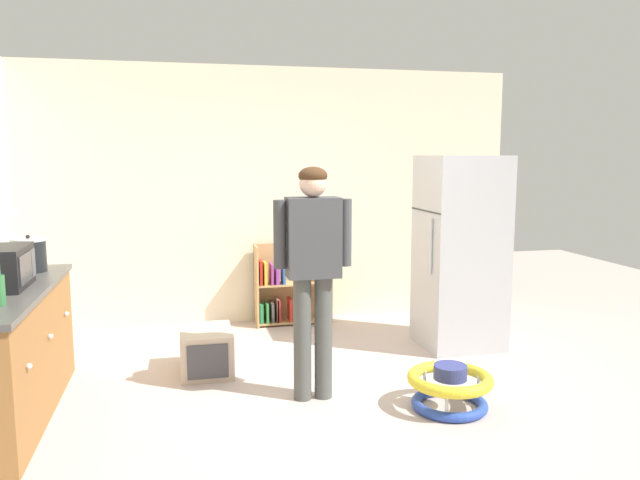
{
  "coord_description": "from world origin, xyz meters",
  "views": [
    {
      "loc": [
        -0.98,
        -4.12,
        1.78
      ],
      "look_at": [
        0.08,
        0.54,
        1.12
      ],
      "focal_mm": 34.17,
      "sensor_mm": 36.0,
      "label": 1
    }
  ],
  "objects_px": {
    "refrigerator": "(460,252)",
    "pet_carrier": "(206,351)",
    "crock_pot": "(29,255)",
    "standing_person": "(313,261)",
    "baby_walker": "(450,387)",
    "bookshelf": "(287,289)",
    "kitchen_counter": "(1,355)"
  },
  "relations": [
    {
      "from": "refrigerator",
      "to": "pet_carrier",
      "type": "relative_size",
      "value": 3.22
    },
    {
      "from": "crock_pot",
      "to": "standing_person",
      "type": "bearing_deg",
      "value": -19.81
    },
    {
      "from": "crock_pot",
      "to": "pet_carrier",
      "type": "bearing_deg",
      "value": -0.74
    },
    {
      "from": "baby_walker",
      "to": "crock_pot",
      "type": "height_order",
      "value": "crock_pot"
    },
    {
      "from": "refrigerator",
      "to": "pet_carrier",
      "type": "xyz_separation_m",
      "value": [
        -2.35,
        -0.22,
        -0.71
      ]
    },
    {
      "from": "standing_person",
      "to": "crock_pot",
      "type": "distance_m",
      "value": 2.18
    },
    {
      "from": "baby_walker",
      "to": "pet_carrier",
      "type": "xyz_separation_m",
      "value": [
        -1.65,
        1.13,
        0.02
      ]
    },
    {
      "from": "bookshelf",
      "to": "baby_walker",
      "type": "xyz_separation_m",
      "value": [
        0.74,
        -2.46,
        -0.21
      ]
    },
    {
      "from": "bookshelf",
      "to": "standing_person",
      "type": "distance_m",
      "value": 2.17
    },
    {
      "from": "refrigerator",
      "to": "baby_walker",
      "type": "relative_size",
      "value": 2.95
    },
    {
      "from": "kitchen_counter",
      "to": "crock_pot",
      "type": "distance_m",
      "value": 0.86
    },
    {
      "from": "refrigerator",
      "to": "standing_person",
      "type": "height_order",
      "value": "refrigerator"
    },
    {
      "from": "bookshelf",
      "to": "standing_person",
      "type": "bearing_deg",
      "value": -94.41
    },
    {
      "from": "kitchen_counter",
      "to": "pet_carrier",
      "type": "height_order",
      "value": "kitchen_counter"
    },
    {
      "from": "standing_person",
      "to": "refrigerator",
      "type": "bearing_deg",
      "value": 30.48
    },
    {
      "from": "pet_carrier",
      "to": "refrigerator",
      "type": "bearing_deg",
      "value": 5.34
    },
    {
      "from": "refrigerator",
      "to": "bookshelf",
      "type": "relative_size",
      "value": 2.09
    },
    {
      "from": "kitchen_counter",
      "to": "refrigerator",
      "type": "relative_size",
      "value": 1.05
    },
    {
      "from": "standing_person",
      "to": "crock_pot",
      "type": "relative_size",
      "value": 5.97
    },
    {
      "from": "bookshelf",
      "to": "crock_pot",
      "type": "distance_m",
      "value": 2.66
    },
    {
      "from": "refrigerator",
      "to": "crock_pot",
      "type": "relative_size",
      "value": 6.24
    },
    {
      "from": "refrigerator",
      "to": "kitchen_counter",
      "type": "bearing_deg",
      "value": -167.42
    },
    {
      "from": "baby_walker",
      "to": "pet_carrier",
      "type": "distance_m",
      "value": 2.0
    },
    {
      "from": "pet_carrier",
      "to": "crock_pot",
      "type": "relative_size",
      "value": 1.93
    },
    {
      "from": "pet_carrier",
      "to": "crock_pot",
      "type": "xyz_separation_m",
      "value": [
        -1.31,
        0.02,
        0.85
      ]
    },
    {
      "from": "standing_person",
      "to": "pet_carrier",
      "type": "relative_size",
      "value": 3.09
    },
    {
      "from": "baby_walker",
      "to": "crock_pot",
      "type": "bearing_deg",
      "value": 158.8
    },
    {
      "from": "kitchen_counter",
      "to": "crock_pot",
      "type": "xyz_separation_m",
      "value": [
        0.07,
        0.63,
        0.58
      ]
    },
    {
      "from": "bookshelf",
      "to": "pet_carrier",
      "type": "xyz_separation_m",
      "value": [
        -0.91,
        -1.34,
        -0.18
      ]
    },
    {
      "from": "kitchen_counter",
      "to": "baby_walker",
      "type": "height_order",
      "value": "kitchen_counter"
    },
    {
      "from": "kitchen_counter",
      "to": "standing_person",
      "type": "distance_m",
      "value": 2.2
    },
    {
      "from": "standing_person",
      "to": "pet_carrier",
      "type": "distance_m",
      "value": 1.34
    }
  ]
}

